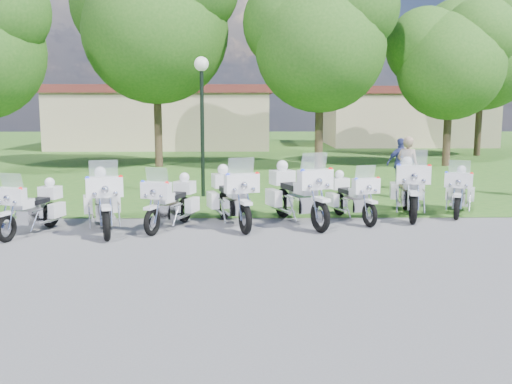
{
  "coord_description": "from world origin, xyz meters",
  "views": [
    {
      "loc": [
        -0.25,
        -11.17,
        2.84
      ],
      "look_at": [
        -0.09,
        1.2,
        0.95
      ],
      "focal_mm": 40.0,
      "sensor_mm": 36.0,
      "label": 1
    }
  ],
  "objects_px": {
    "motorcycle_1": "(103,200)",
    "motorcycle_7": "(459,190)",
    "bystander_a": "(407,167)",
    "motorcycle_3": "(232,196)",
    "motorcycle_4": "(297,193)",
    "lamp_post": "(202,92)",
    "bystander_c": "(401,164)",
    "motorcycle_5": "(351,196)",
    "motorcycle_0": "(33,207)",
    "motorcycle_2": "(172,201)",
    "motorcycle_6": "(409,187)"
  },
  "relations": [
    {
      "from": "motorcycle_1",
      "to": "motorcycle_7",
      "type": "height_order",
      "value": "motorcycle_1"
    },
    {
      "from": "bystander_a",
      "to": "motorcycle_7",
      "type": "bearing_deg",
      "value": 142.79
    },
    {
      "from": "motorcycle_3",
      "to": "motorcycle_4",
      "type": "relative_size",
      "value": 0.97
    },
    {
      "from": "motorcycle_1",
      "to": "lamp_post",
      "type": "bearing_deg",
      "value": -128.22
    },
    {
      "from": "lamp_post",
      "to": "bystander_a",
      "type": "distance_m",
      "value": 6.72
    },
    {
      "from": "bystander_c",
      "to": "motorcycle_1",
      "type": "bearing_deg",
      "value": 26.87
    },
    {
      "from": "motorcycle_3",
      "to": "bystander_a",
      "type": "xyz_separation_m",
      "value": [
        5.28,
        3.96,
        0.24
      ]
    },
    {
      "from": "motorcycle_4",
      "to": "motorcycle_1",
      "type": "bearing_deg",
      "value": -13.32
    },
    {
      "from": "motorcycle_1",
      "to": "motorcycle_3",
      "type": "xyz_separation_m",
      "value": [
        2.91,
        0.58,
        -0.0
      ]
    },
    {
      "from": "motorcycle_5",
      "to": "bystander_a",
      "type": "distance_m",
      "value": 4.12
    },
    {
      "from": "motorcycle_1",
      "to": "bystander_c",
      "type": "bearing_deg",
      "value": -160.06
    },
    {
      "from": "motorcycle_0",
      "to": "motorcycle_2",
      "type": "relative_size",
      "value": 0.98
    },
    {
      "from": "motorcycle_5",
      "to": "motorcycle_2",
      "type": "bearing_deg",
      "value": -7.67
    },
    {
      "from": "lamp_post",
      "to": "bystander_a",
      "type": "relative_size",
      "value": 2.27
    },
    {
      "from": "motorcycle_6",
      "to": "bystander_c",
      "type": "bearing_deg",
      "value": -92.06
    },
    {
      "from": "motorcycle_0",
      "to": "motorcycle_2",
      "type": "xyz_separation_m",
      "value": [
        3.02,
        0.57,
        0.02
      ]
    },
    {
      "from": "motorcycle_6",
      "to": "bystander_a",
      "type": "relative_size",
      "value": 1.39
    },
    {
      "from": "lamp_post",
      "to": "bystander_c",
      "type": "distance_m",
      "value": 7.19
    },
    {
      "from": "motorcycle_0",
      "to": "lamp_post",
      "type": "bearing_deg",
      "value": -107.25
    },
    {
      "from": "motorcycle_0",
      "to": "motorcycle_3",
      "type": "distance_m",
      "value": 4.5
    },
    {
      "from": "motorcycle_2",
      "to": "motorcycle_5",
      "type": "height_order",
      "value": "motorcycle_2"
    },
    {
      "from": "motorcycle_5",
      "to": "motorcycle_7",
      "type": "relative_size",
      "value": 1.0
    },
    {
      "from": "motorcycle_1",
      "to": "motorcycle_3",
      "type": "height_order",
      "value": "motorcycle_1"
    },
    {
      "from": "motorcycle_5",
      "to": "bystander_c",
      "type": "relative_size",
      "value": 1.2
    },
    {
      "from": "motorcycle_0",
      "to": "bystander_c",
      "type": "bearing_deg",
      "value": -130.15
    },
    {
      "from": "motorcycle_0",
      "to": "motorcycle_6",
      "type": "bearing_deg",
      "value": -151.58
    },
    {
      "from": "motorcycle_2",
      "to": "motorcycle_5",
      "type": "distance_m",
      "value": 4.44
    },
    {
      "from": "motorcycle_3",
      "to": "lamp_post",
      "type": "height_order",
      "value": "lamp_post"
    },
    {
      "from": "motorcycle_4",
      "to": "motorcycle_5",
      "type": "relative_size",
      "value": 1.21
    },
    {
      "from": "motorcycle_3",
      "to": "motorcycle_2",
      "type": "bearing_deg",
      "value": -7.66
    },
    {
      "from": "motorcycle_7",
      "to": "bystander_c",
      "type": "bearing_deg",
      "value": -62.27
    },
    {
      "from": "motorcycle_1",
      "to": "motorcycle_4",
      "type": "xyz_separation_m",
      "value": [
        4.49,
        0.76,
        0.04
      ]
    },
    {
      "from": "motorcycle_7",
      "to": "motorcycle_3",
      "type": "bearing_deg",
      "value": 36.1
    },
    {
      "from": "motorcycle_3",
      "to": "motorcycle_6",
      "type": "bearing_deg",
      "value": 176.39
    },
    {
      "from": "motorcycle_4",
      "to": "bystander_c",
      "type": "bearing_deg",
      "value": -148.15
    },
    {
      "from": "motorcycle_7",
      "to": "bystander_a",
      "type": "distance_m",
      "value": 2.69
    },
    {
      "from": "motorcycle_5",
      "to": "lamp_post",
      "type": "xyz_separation_m",
      "value": [
        -3.99,
        3.76,
        2.63
      ]
    },
    {
      "from": "motorcycle_5",
      "to": "bystander_a",
      "type": "bearing_deg",
      "value": -142.83
    },
    {
      "from": "motorcycle_0",
      "to": "motorcycle_3",
      "type": "height_order",
      "value": "motorcycle_3"
    },
    {
      "from": "motorcycle_4",
      "to": "motorcycle_7",
      "type": "height_order",
      "value": "motorcycle_4"
    },
    {
      "from": "motorcycle_6",
      "to": "motorcycle_3",
      "type": "bearing_deg",
      "value": 24.36
    },
    {
      "from": "motorcycle_3",
      "to": "motorcycle_4",
      "type": "height_order",
      "value": "motorcycle_4"
    },
    {
      "from": "bystander_c",
      "to": "motorcycle_2",
      "type": "bearing_deg",
      "value": 30.9
    },
    {
      "from": "motorcycle_1",
      "to": "motorcycle_7",
      "type": "distance_m",
      "value": 9.08
    },
    {
      "from": "motorcycle_4",
      "to": "motorcycle_3",
      "type": "bearing_deg",
      "value": -16.24
    },
    {
      "from": "motorcycle_0",
      "to": "motorcycle_4",
      "type": "xyz_separation_m",
      "value": [
        5.99,
        1.01,
        0.15
      ]
    },
    {
      "from": "motorcycle_5",
      "to": "motorcycle_0",
      "type": "bearing_deg",
      "value": -7.67
    },
    {
      "from": "motorcycle_5",
      "to": "lamp_post",
      "type": "bearing_deg",
      "value": -61.67
    },
    {
      "from": "motorcycle_6",
      "to": "motorcycle_5",
      "type": "bearing_deg",
      "value": 29.91
    },
    {
      "from": "motorcycle_3",
      "to": "motorcycle_1",
      "type": "bearing_deg",
      "value": -6.52
    }
  ]
}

